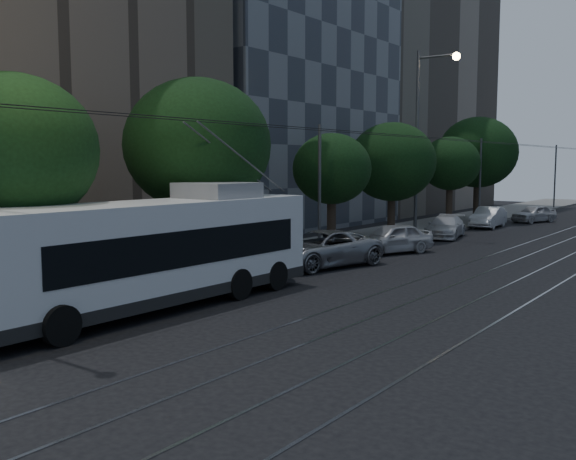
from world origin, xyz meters
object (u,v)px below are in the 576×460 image
(car_white_b, at_px, (445,227))
(car_white_c, at_px, (488,217))
(car_white_d, at_px, (534,214))
(car_white_a, at_px, (391,238))
(streetlamp_far, at_px, (424,127))
(pickup_silver, at_px, (322,249))
(trolleybus, at_px, (153,252))

(car_white_b, xyz_separation_m, car_white_c, (0.00, 7.28, 0.05))
(car_white_d, bearing_deg, car_white_a, -71.06)
(car_white_c, distance_m, streetlamp_far, 10.00)
(pickup_silver, bearing_deg, streetlamp_far, 109.53)
(pickup_silver, xyz_separation_m, car_white_b, (0.00, 13.04, -0.12))
(pickup_silver, height_order, car_white_d, pickup_silver)
(pickup_silver, bearing_deg, trolleybus, -74.10)
(trolleybus, relative_size, car_white_b, 2.82)
(car_white_b, distance_m, car_white_d, 13.13)
(trolleybus, distance_m, car_white_d, 35.55)
(car_white_a, bearing_deg, pickup_silver, -71.12)
(pickup_silver, relative_size, streetlamp_far, 0.51)
(car_white_b, height_order, car_white_c, car_white_c)
(trolleybus, distance_m, pickup_silver, 9.47)
(pickup_silver, relative_size, car_white_c, 1.30)
(car_white_d, bearing_deg, streetlamp_far, -78.63)
(car_white_c, relative_size, car_white_d, 1.12)
(car_white_b, xyz_separation_m, car_white_d, (1.39, 13.05, -0.00))
(trolleybus, xyz_separation_m, car_white_b, (-0.23, 22.46, -1.06))
(pickup_silver, xyz_separation_m, car_white_d, (1.39, 26.10, -0.12))
(car_white_a, bearing_deg, car_white_b, 117.65)
(pickup_silver, height_order, streetlamp_far, streetlamp_far)
(pickup_silver, height_order, car_white_b, pickup_silver)
(car_white_b, relative_size, streetlamp_far, 0.41)
(trolleybus, bearing_deg, pickup_silver, 92.29)
(car_white_a, relative_size, car_white_b, 0.97)
(car_white_d, height_order, streetlamp_far, streetlamp_far)
(trolleybus, xyz_separation_m, car_white_a, (0.25, 14.75, -0.97))
(trolleybus, height_order, car_white_a, trolleybus)
(car_white_c, bearing_deg, trolleybus, -93.35)
(car_white_a, height_order, streetlamp_far, streetlamp_far)
(trolleybus, xyz_separation_m, streetlamp_far, (-1.31, 21.61, 4.69))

